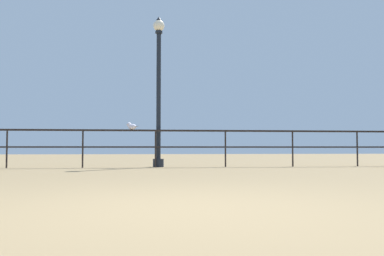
# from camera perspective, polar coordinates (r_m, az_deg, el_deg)

# --- Properties ---
(ground_plane) EXTENTS (60.00, 60.00, 0.00)m
(ground_plane) POSITION_cam_1_polar(r_m,az_deg,el_deg) (3.47, -2.05, -11.42)
(ground_plane) COLOR #927952
(pier_railing) EXTENTS (19.06, 0.05, 1.01)m
(pier_railing) POSITION_cam_1_polar(r_m,az_deg,el_deg) (10.85, -5.16, -1.62)
(pier_railing) COLOR black
(pier_railing) RESTS_ON ground_plane
(lamppost_center) EXTENTS (0.31, 0.31, 4.15)m
(lamppost_center) POSITION_cam_1_polar(r_m,az_deg,el_deg) (11.17, -4.73, 6.14)
(lamppost_center) COLOR black
(lamppost_center) RESTS_ON ground_plane
(seagull_on_rail) EXTENTS (0.35, 0.31, 0.20)m
(seagull_on_rail) POSITION_cam_1_polar(r_m,az_deg,el_deg) (10.88, -8.51, 0.25)
(seagull_on_rail) COLOR white
(seagull_on_rail) RESTS_ON pier_railing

